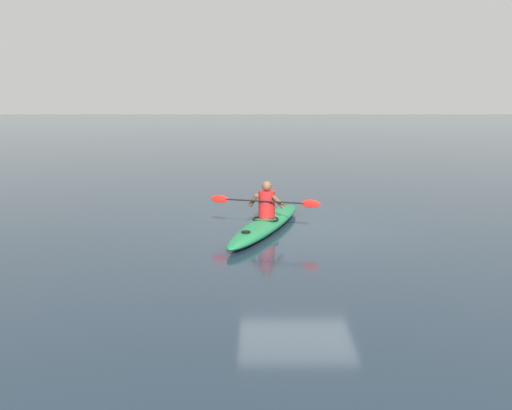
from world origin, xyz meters
TOP-DOWN VIEW (x-y plane):
  - ground_plane at (0.00, 0.00)m, footprint 160.00×160.00m
  - kayak at (0.66, -0.04)m, footprint 2.00×4.61m
  - kayaker at (0.66, -0.05)m, footprint 2.31×0.76m

SIDE VIEW (x-z plane):
  - ground_plane at x=0.00m, z-range 0.00..0.00m
  - kayak at x=0.66m, z-range 0.00..0.28m
  - kayaker at x=0.66m, z-range 0.23..1.01m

